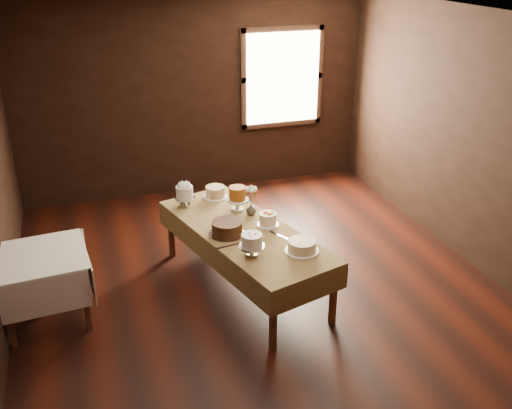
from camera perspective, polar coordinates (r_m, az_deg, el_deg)
The scene contains 21 objects.
floor at distance 6.20m, azimuth 0.58°, elevation -8.74°, with size 5.00×6.00×0.01m, color black.
ceiling at distance 5.22m, azimuth 0.71°, elevation 17.89°, with size 5.00×6.00×0.01m, color beige.
wall_back at distance 8.33m, azimuth -6.08°, elevation 10.48°, with size 5.00×0.02×2.80m, color black.
wall_front at distance 3.23m, azimuth 18.53°, elevation -15.34°, with size 5.00×0.02×2.80m, color black.
wall_right at distance 6.75m, azimuth 21.30°, elevation 5.55°, with size 0.02×6.00×2.80m, color black.
window at distance 8.59m, azimuth 2.65°, elevation 12.38°, with size 1.10×0.05×1.30m, color #FFEABF.
display_table at distance 6.00m, azimuth -1.21°, elevation -2.90°, with size 1.45×2.39×0.69m.
side_table at distance 5.85m, azimuth -20.57°, elevation -5.43°, with size 0.93×0.93×0.72m.
cake_meringue at distance 6.51m, azimuth -7.06°, elevation 0.78°, with size 0.25×0.25×0.24m.
cake_speckled at distance 6.71m, azimuth -4.05°, elevation 1.21°, with size 0.28×0.28×0.13m.
cake_caramel at distance 6.36m, azimuth -1.85°, elevation 0.47°, with size 0.25×0.25×0.28m.
cake_chocolate at distance 5.85m, azimuth -2.88°, elevation -2.38°, with size 0.44×0.44×0.14m.
cake_flowers at distance 6.03m, azimuth 1.17°, elevation -1.51°, with size 0.24×0.24×0.14m.
cake_swirl at distance 5.45m, azimuth -0.41°, elevation -4.09°, with size 0.28×0.28×0.23m.
cake_cream at distance 5.55m, azimuth 4.56°, elevation -4.15°, with size 0.35×0.35×0.12m.
cake_server_a at distance 5.82m, azimuth 0.87°, elevation -3.20°, with size 0.24×0.03×0.01m, color silver.
cake_server_b at distance 5.83m, azimuth 2.63°, elevation -3.19°, with size 0.24×0.03×0.01m, color silver.
cake_server_c at distance 6.12m, azimuth -2.98°, elevation -1.78°, with size 0.24×0.03×0.01m, color silver.
cake_server_e at distance 5.67m, azimuth -2.39°, elevation -4.03°, with size 0.24×0.03×0.01m, color silver.
flower_vase at distance 6.27m, azimuth -0.49°, elevation -0.49°, with size 0.11×0.11×0.12m, color #2D2823.
flower_bouquet at distance 6.20m, azimuth -0.50°, elevation 1.01°, with size 0.14×0.14×0.20m, color white, non-canonical shape.
Camera 1 is at (-1.67, -4.91, 3.41)m, focal length 40.47 mm.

